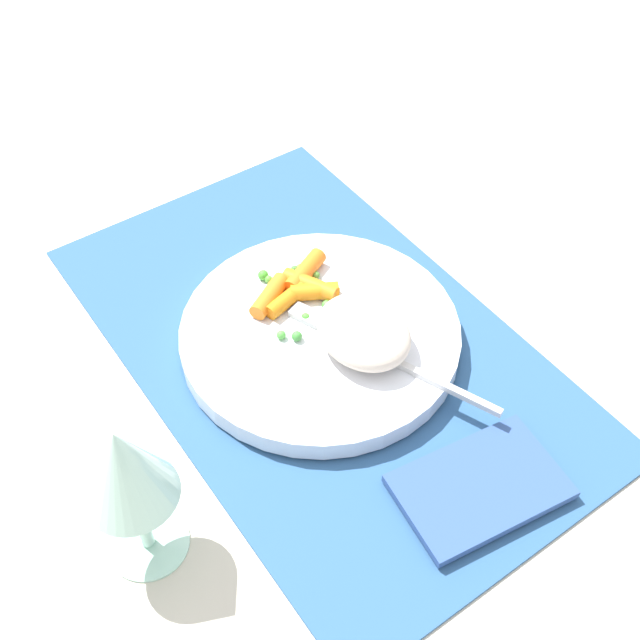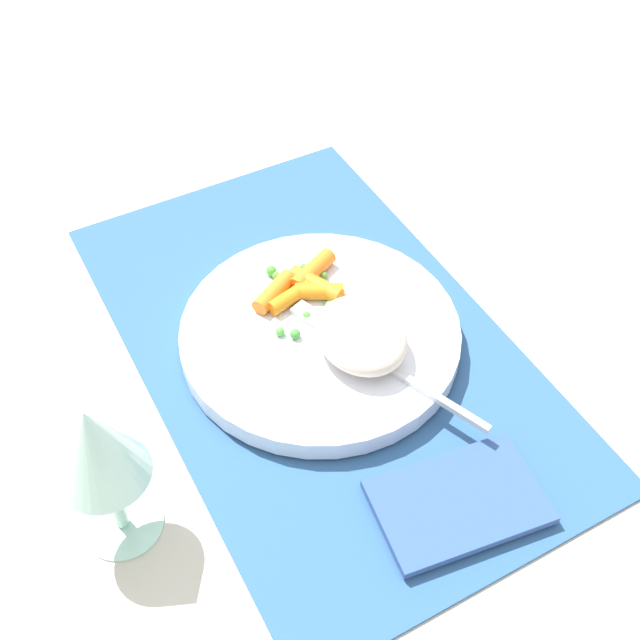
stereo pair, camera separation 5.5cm
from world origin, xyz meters
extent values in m
plane|color=beige|center=(0.00, 0.00, 0.00)|extent=(2.40, 2.40, 0.00)
cube|color=#2D5684|center=(0.00, 0.00, 0.00)|extent=(0.52, 0.31, 0.01)
cylinder|color=white|center=(0.00, 0.00, 0.02)|extent=(0.25, 0.25, 0.02)
ellipsoid|color=beige|center=(-0.04, -0.02, 0.04)|extent=(0.09, 0.07, 0.04)
cylinder|color=orange|center=(0.04, -0.02, 0.03)|extent=(0.06, 0.04, 0.02)
cylinder|color=orange|center=(0.04, 0.01, 0.03)|extent=(0.02, 0.04, 0.01)
cylinder|color=orange|center=(0.05, 0.02, 0.03)|extent=(0.04, 0.05, 0.02)
cylinder|color=orange|center=(0.03, -0.02, 0.03)|extent=(0.03, 0.05, 0.02)
cylinder|color=orange|center=(0.06, -0.02, 0.03)|extent=(0.04, 0.05, 0.02)
sphere|color=#4D8D38|center=(0.07, -0.03, 0.03)|extent=(0.01, 0.01, 0.01)
sphere|color=#408D38|center=(0.07, -0.02, 0.03)|extent=(0.01, 0.01, 0.01)
sphere|color=#55B745|center=(0.01, 0.03, 0.03)|extent=(0.01, 0.01, 0.01)
sphere|color=#549436|center=(0.05, -0.03, 0.03)|extent=(0.01, 0.01, 0.01)
sphere|color=green|center=(0.01, 0.01, 0.03)|extent=(0.01, 0.01, 0.01)
sphere|color=#54AB37|center=(0.07, 0.01, 0.03)|extent=(0.01, 0.01, 0.01)
sphere|color=green|center=(0.00, 0.02, 0.03)|extent=(0.01, 0.01, 0.01)
sphere|color=green|center=(0.08, 0.01, 0.03)|extent=(0.01, 0.01, 0.01)
sphere|color=#4EA240|center=(0.02, -0.03, 0.03)|extent=(0.01, 0.01, 0.01)
sphere|color=green|center=(0.02, -0.02, 0.03)|extent=(0.01, 0.01, 0.01)
cube|color=silver|center=(0.01, 0.00, 0.03)|extent=(0.05, 0.03, 0.01)
cube|color=silver|center=(-0.09, -0.03, 0.03)|extent=(0.15, 0.07, 0.01)
cylinder|color=#B2E0CC|center=(-0.09, 0.22, 0.00)|extent=(0.06, 0.06, 0.00)
cylinder|color=#B2E0CC|center=(-0.09, 0.22, 0.04)|extent=(0.01, 0.01, 0.07)
cone|color=#B2E0CC|center=(-0.09, 0.22, 0.11)|extent=(0.07, 0.07, 0.07)
cube|color=#33518C|center=(-0.20, -0.01, 0.01)|extent=(0.10, 0.14, 0.01)
camera|label=1|loc=(-0.39, 0.28, 0.56)|focal=45.87mm
camera|label=2|loc=(-0.42, 0.23, 0.56)|focal=45.87mm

